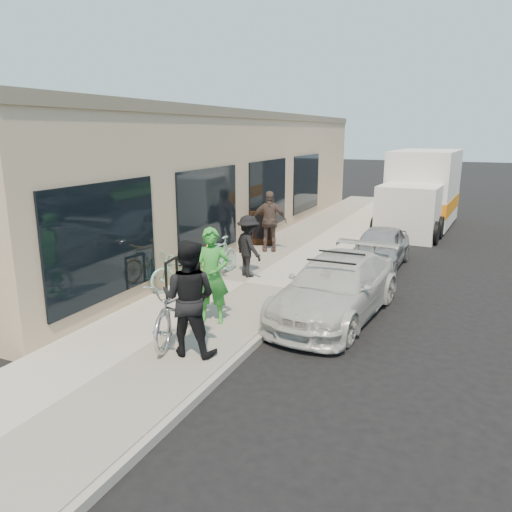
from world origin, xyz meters
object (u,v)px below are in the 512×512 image
(sedan_silver, at_px, (380,247))
(bystander_a, at_px, (248,246))
(bystander_b, at_px, (269,221))
(cruiser_bike_b, at_px, (186,269))
(cruiser_bike_a, at_px, (220,257))
(woman_rider, at_px, (212,276))
(cruiser_bike_c, at_px, (205,267))
(sandwich_board, at_px, (263,227))
(tandem_bike, at_px, (177,307))
(bike_rack, at_px, (172,274))
(sedan_white, at_px, (336,287))
(man_standing, at_px, (189,298))
(moving_truck, at_px, (421,194))

(sedan_silver, bearing_deg, bystander_a, -133.31)
(bystander_b, bearing_deg, bystander_a, -96.30)
(cruiser_bike_b, xyz_separation_m, bystander_a, (0.86, 1.49, 0.30))
(cruiser_bike_a, bearing_deg, bystander_b, 92.16)
(sedan_silver, relative_size, woman_rider, 1.80)
(cruiser_bike_c, bearing_deg, cruiser_bike_a, 87.70)
(sandwich_board, bearing_deg, sedan_silver, -17.40)
(tandem_bike, xyz_separation_m, cruiser_bike_b, (-1.32, 2.41, -0.09))
(bike_rack, height_order, bystander_a, bystander_a)
(bike_rack, relative_size, sedan_silver, 0.26)
(cruiser_bike_a, relative_size, bystander_b, 0.89)
(cruiser_bike_a, relative_size, cruiser_bike_c, 1.00)
(sedan_white, relative_size, bystander_a, 2.85)
(bike_rack, distance_m, sandwich_board, 5.41)
(bike_rack, relative_size, man_standing, 0.45)
(sedan_white, distance_m, cruiser_bike_b, 3.43)
(cruiser_bike_a, bearing_deg, moving_truck, 72.22)
(tandem_bike, bearing_deg, sandwich_board, 87.33)
(cruiser_bike_b, bearing_deg, cruiser_bike_a, 110.00)
(sandwich_board, xyz_separation_m, woman_rider, (1.68, -6.33, 0.33))
(cruiser_bike_b, bearing_deg, woman_rider, -15.43)
(bystander_b, bearing_deg, woman_rider, -96.20)
(sandwich_board, xyz_separation_m, cruiser_bike_a, (0.38, -3.57, -0.08))
(moving_truck, height_order, cruiser_bike_a, moving_truck)
(cruiser_bike_b, distance_m, bystander_a, 1.74)
(cruiser_bike_a, xyz_separation_m, bystander_b, (0.07, 2.97, 0.41))
(moving_truck, bearing_deg, cruiser_bike_a, -107.86)
(moving_truck, bearing_deg, cruiser_bike_b, -106.63)
(bike_rack, distance_m, woman_rider, 1.79)
(moving_truck, height_order, bystander_b, moving_truck)
(man_standing, height_order, cruiser_bike_b, man_standing)
(moving_truck, xyz_separation_m, woman_rider, (-2.36, -12.16, -0.25))
(bystander_b, bearing_deg, sedan_silver, -18.51)
(sandwich_board, distance_m, moving_truck, 7.12)
(sedan_white, xyz_separation_m, woman_rider, (-1.91, -1.60, 0.44))
(sandwich_board, bearing_deg, bystander_a, -80.80)
(man_standing, relative_size, bystander_a, 1.23)
(moving_truck, height_order, woman_rider, moving_truck)
(sedan_white, xyz_separation_m, moving_truck, (0.45, 10.56, 0.69))
(man_standing, xyz_separation_m, cruiser_bike_c, (-1.50, 3.15, -0.45))
(cruiser_bike_b, height_order, bystander_a, bystander_a)
(moving_truck, relative_size, bystander_b, 3.39)
(tandem_bike, bearing_deg, sedan_silver, 57.14)
(cruiser_bike_c, bearing_deg, man_standing, -74.20)
(sedan_white, height_order, cruiser_bike_c, sedan_white)
(man_standing, xyz_separation_m, bystander_b, (-1.56, 7.06, -0.03))
(sandwich_board, relative_size, man_standing, 0.59)
(bystander_a, bearing_deg, bystander_b, -42.13)
(sedan_white, distance_m, cruiser_bike_c, 3.10)
(tandem_bike, relative_size, bystander_a, 1.37)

